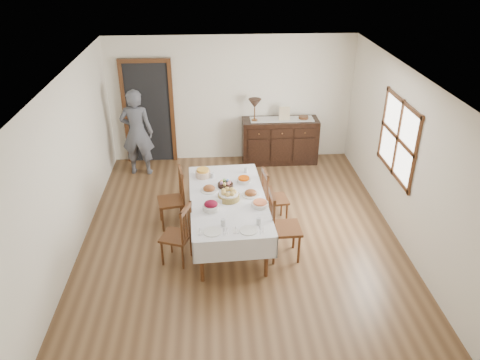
{
  "coord_description": "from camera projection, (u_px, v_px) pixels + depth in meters",
  "views": [
    {
      "loc": [
        -0.39,
        -6.27,
        4.32
      ],
      "look_at": [
        0.0,
        0.1,
        0.95
      ],
      "focal_mm": 35.0,
      "sensor_mm": 36.0,
      "label": 1
    }
  ],
  "objects": [
    {
      "name": "casserole_dish",
      "position": [
        260.0,
        204.0,
        6.86
      ],
      "size": [
        0.26,
        0.26,
        0.08
      ],
      "color": "silver",
      "rests_on": "dining_table"
    },
    {
      "name": "runner",
      "position": [
        282.0,
        119.0,
        9.6
      ],
      "size": [
        1.3,
        0.35,
        0.01
      ],
      "color": "silver",
      "rests_on": "sideboard"
    },
    {
      "name": "glass_far_a",
      "position": [
        212.0,
        175.0,
        7.65
      ],
      "size": [
        0.06,
        0.06,
        0.09
      ],
      "color": "silver",
      "rests_on": "dining_table"
    },
    {
      "name": "setting_right",
      "position": [
        252.0,
        227.0,
        6.34
      ],
      "size": [
        0.43,
        0.31,
        0.1
      ],
      "color": "silver",
      "rests_on": "dining_table"
    },
    {
      "name": "egg_basket",
      "position": [
        225.0,
        184.0,
        7.39
      ],
      "size": [
        0.25,
        0.25,
        0.11
      ],
      "color": "black",
      "rests_on": "dining_table"
    },
    {
      "name": "room_shell",
      "position": [
        229.0,
        131.0,
        7.17
      ],
      "size": [
        5.02,
        6.02,
        2.65
      ],
      "color": "silver",
      "rests_on": "ground"
    },
    {
      "name": "deco_bowl",
      "position": [
        303.0,
        118.0,
        9.61
      ],
      "size": [
        0.2,
        0.2,
        0.06
      ],
      "color": "#4D2A15",
      "rests_on": "sideboard"
    },
    {
      "name": "picture_frame",
      "position": [
        284.0,
        114.0,
        9.5
      ],
      "size": [
        0.22,
        0.08,
        0.28
      ],
      "color": "tan",
      "rests_on": "sideboard"
    },
    {
      "name": "chair_right_far",
      "position": [
        272.0,
        197.0,
        7.69
      ],
      "size": [
        0.45,
        0.45,
        0.96
      ],
      "rotation": [
        0.0,
        0.0,
        1.69
      ],
      "color": "#4D2A15",
      "rests_on": "ground"
    },
    {
      "name": "setting_left",
      "position": [
        216.0,
        229.0,
        6.31
      ],
      "size": [
        0.43,
        0.31,
        0.1
      ],
      "color": "silver",
      "rests_on": "dining_table"
    },
    {
      "name": "person",
      "position": [
        137.0,
        130.0,
        9.11
      ],
      "size": [
        0.61,
        0.42,
        1.86
      ],
      "primitive_type": "imported",
      "rotation": [
        0.0,
        0.0,
        3.06
      ],
      "color": "#4F515B",
      "rests_on": "ground"
    },
    {
      "name": "chair_left_far",
      "position": [
        174.0,
        198.0,
        7.62
      ],
      "size": [
        0.49,
        0.49,
        1.0
      ],
      "rotation": [
        0.0,
        0.0,
        -1.38
      ],
      "color": "#4D2A15",
      "rests_on": "ground"
    },
    {
      "name": "table_lamp",
      "position": [
        255.0,
        104.0,
        9.36
      ],
      "size": [
        0.26,
        0.26,
        0.46
      ],
      "color": "brown",
      "rests_on": "sideboard"
    },
    {
      "name": "bread_basket",
      "position": [
        229.0,
        195.0,
        7.01
      ],
      "size": [
        0.33,
        0.33,
        0.17
      ],
      "color": "olive",
      "rests_on": "dining_table"
    },
    {
      "name": "ground",
      "position": [
        240.0,
        235.0,
        7.57
      ],
      "size": [
        6.0,
        6.0,
        0.0
      ],
      "primitive_type": "plane",
      "color": "brown"
    },
    {
      "name": "carrot_bowl",
      "position": [
        244.0,
        180.0,
        7.51
      ],
      "size": [
        0.22,
        0.22,
        0.09
      ],
      "color": "silver",
      "rests_on": "dining_table"
    },
    {
      "name": "butter_dish",
      "position": [
        221.0,
        200.0,
        6.95
      ],
      "size": [
        0.14,
        0.1,
        0.07
      ],
      "color": "silver",
      "rests_on": "dining_table"
    },
    {
      "name": "ham_platter_b",
      "position": [
        251.0,
        193.0,
        7.15
      ],
      "size": [
        0.27,
        0.27,
        0.11
      ],
      "color": "silver",
      "rests_on": "dining_table"
    },
    {
      "name": "chair_right_near",
      "position": [
        281.0,
        225.0,
        6.82
      ],
      "size": [
        0.47,
        0.47,
        1.1
      ],
      "rotation": [
        0.0,
        0.0,
        1.6
      ],
      "color": "#4D2A15",
      "rests_on": "ground"
    },
    {
      "name": "sideboard",
      "position": [
        280.0,
        141.0,
        9.8
      ],
      "size": [
        1.57,
        0.57,
        0.94
      ],
      "color": "black",
      "rests_on": "ground"
    },
    {
      "name": "chair_left_near",
      "position": [
        179.0,
        234.0,
        6.74
      ],
      "size": [
        0.51,
        0.51,
        0.95
      ],
      "rotation": [
        0.0,
        0.0,
        -1.92
      ],
      "color": "#4D2A15",
      "rests_on": "ground"
    },
    {
      "name": "pineapple_bowl",
      "position": [
        203.0,
        173.0,
        7.67
      ],
      "size": [
        0.25,
        0.25,
        0.14
      ],
      "color": "#D0AD92",
      "rests_on": "dining_table"
    },
    {
      "name": "dining_table",
      "position": [
        228.0,
        203.0,
        7.14
      ],
      "size": [
        1.26,
        2.3,
        0.77
      ],
      "rotation": [
        0.0,
        0.0,
        0.05
      ],
      "color": "silver",
      "rests_on": "ground"
    },
    {
      "name": "beet_bowl",
      "position": [
        211.0,
        206.0,
        6.75
      ],
      "size": [
        0.25,
        0.25,
        0.15
      ],
      "color": "silver",
      "rests_on": "dining_table"
    },
    {
      "name": "ham_platter_a",
      "position": [
        209.0,
        189.0,
        7.27
      ],
      "size": [
        0.27,
        0.27,
        0.11
      ],
      "color": "silver",
      "rests_on": "dining_table"
    },
    {
      "name": "glass_far_b",
      "position": [
        246.0,
        170.0,
        7.82
      ],
      "size": [
        0.07,
        0.07,
        0.09
      ],
      "color": "silver",
      "rests_on": "dining_table"
    }
  ]
}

